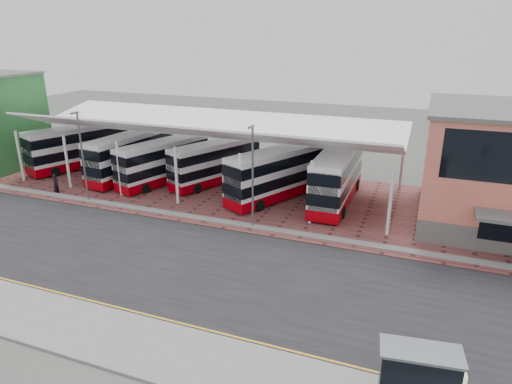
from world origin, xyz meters
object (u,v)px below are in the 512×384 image
bus_4 (278,174)px  pedestrian (56,183)px  bus_1 (131,156)px  bus_0 (79,147)px  bus_5 (337,176)px  bus_shelter (427,376)px  bus_2 (163,162)px  bus_3 (215,163)px

bus_4 → pedestrian: 20.92m
bus_1 → bus_0: bearing=179.6°
bus_5 → bus_shelter: bearing=-70.4°
bus_4 → pedestrian: bus_4 is taller
bus_4 → bus_5: 5.26m
bus_2 → bus_0: bearing=-168.3°
bus_2 → bus_shelter: bearing=-22.2°
bus_1 → bus_5: bus_5 is taller
bus_3 → bus_shelter: bus_3 is taller
bus_4 → bus_5: bearing=36.3°
bus_4 → pedestrian: size_ratio=6.04×
bus_shelter → pedestrian: bearing=148.0°
bus_2 → bus_5: (17.25, 0.86, 0.25)m
bus_2 → bus_5: bearing=20.9°
pedestrian → bus_shelter: size_ratio=0.53×
bus_5 → bus_4: bearing=-169.9°
bus_3 → pedestrian: (-12.76, -8.03, -1.15)m
bus_3 → bus_5: bearing=20.2°
bus_3 → bus_5: bus_5 is taller
bus_5 → pedestrian: size_ratio=6.33×
bus_shelter → bus_5: bearing=102.6°
bus_1 → bus_3: 9.14m
bus_0 → bus_1: 7.47m
bus_2 → bus_5: bus_5 is taller
bus_1 → bus_4: size_ratio=1.02×
bus_0 → bus_4: (23.63, -1.39, -0.05)m
bus_3 → bus_shelter: (20.52, -23.21, -0.36)m
bus_1 → bus_4: (16.21, -0.57, -0.00)m
bus_5 → bus_shelter: size_ratio=3.38×
bus_4 → bus_shelter: bearing=-32.4°
bus_shelter → bus_4: bearing=114.5°
bus_3 → bus_shelter: bearing=-24.4°
bus_2 → bus_shelter: (25.45, -21.53, -0.40)m
bus_4 → bus_1: bearing=-156.4°
bus_5 → bus_shelter: (8.20, -22.39, -0.65)m
bus_0 → bus_4: bearing=17.8°
bus_0 → pedestrian: size_ratio=6.26×
bus_1 → bus_2: (4.13, -0.46, -0.15)m
pedestrian → bus_2: bearing=-60.3°
bus_3 → bus_1: bearing=-148.2°
bus_3 → bus_shelter: 30.99m
bus_4 → pedestrian: (-19.92, -6.24, -1.34)m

